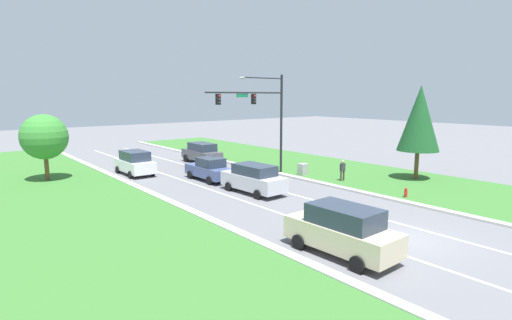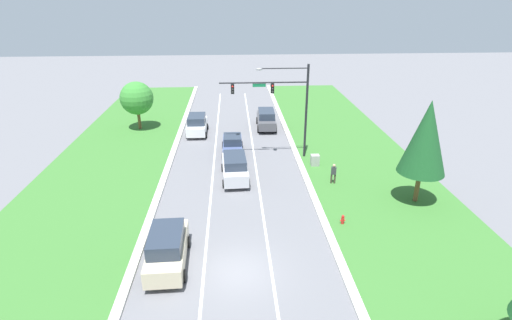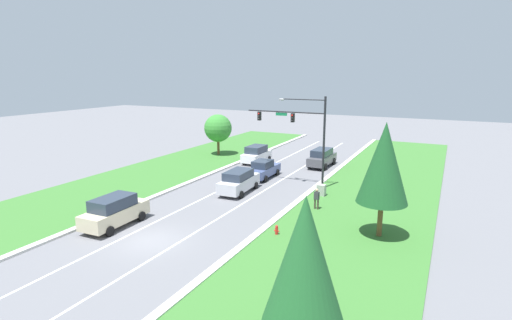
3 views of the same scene
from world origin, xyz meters
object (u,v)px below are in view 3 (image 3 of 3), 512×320
at_px(graphite_suv, 322,157).
at_px(pedestrian, 317,198).
at_px(champagne_suv, 115,211).
at_px(fire_hydrant, 277,230).
at_px(conifer_far_right_tree, 384,163).
at_px(utility_cabinet, 321,190).
at_px(slate_blue_sedan, 263,169).
at_px(oak_near_left_tree, 218,128).
at_px(conifer_near_right_tree, 304,261).
at_px(silver_suv, 239,181).
at_px(white_suv, 257,154).
at_px(traffic_signal_mast, 302,127).

xyz_separation_m(graphite_suv, pedestrian, (3.98, -14.18, -0.10)).
bearing_deg(graphite_suv, champagne_suv, -105.84).
relative_size(pedestrian, fire_hydrant, 2.41).
height_order(champagne_suv, conifer_far_right_tree, conifer_far_right_tree).
height_order(utility_cabinet, fire_hydrant, utility_cabinet).
bearing_deg(slate_blue_sedan, oak_near_left_tree, 142.13).
relative_size(champagne_suv, conifer_far_right_tree, 0.67).
relative_size(utility_cabinet, conifer_far_right_tree, 0.14).
relative_size(graphite_suv, conifer_far_right_tree, 0.69).
relative_size(champagne_suv, conifer_near_right_tree, 0.78).
bearing_deg(conifer_far_right_tree, conifer_near_right_tree, -92.24).
height_order(graphite_suv, silver_suv, graphite_suv).
distance_m(oak_near_left_tree, conifer_far_right_tree, 28.88).
bearing_deg(champagne_suv, white_suv, 88.63).
height_order(silver_suv, conifer_far_right_tree, conifer_far_right_tree).
relative_size(white_suv, fire_hydrant, 6.49).
height_order(champagne_suv, conifer_near_right_tree, conifer_near_right_tree).
height_order(silver_suv, conifer_near_right_tree, conifer_near_right_tree).
bearing_deg(slate_blue_sedan, fire_hydrant, -61.57).
distance_m(silver_suv, white_suv, 11.86).
bearing_deg(graphite_suv, utility_cabinet, -71.44).
distance_m(traffic_signal_mast, oak_near_left_tree, 16.97).
bearing_deg(champagne_suv, conifer_far_right_tree, 18.84).
bearing_deg(oak_near_left_tree, utility_cabinet, -32.93).
bearing_deg(traffic_signal_mast, pedestrian, -59.24).
bearing_deg(traffic_signal_mast, silver_suv, -135.20).
relative_size(slate_blue_sedan, silver_suv, 0.93).
distance_m(graphite_suv, fire_hydrant, 20.27).
bearing_deg(fire_hydrant, conifer_far_right_tree, 24.47).
bearing_deg(traffic_signal_mast, oak_near_left_tree, 148.19).
bearing_deg(silver_suv, utility_cabinet, 14.28).
bearing_deg(utility_cabinet, traffic_signal_mast, 141.45).
distance_m(slate_blue_sedan, champagne_suv, 16.46).
height_order(slate_blue_sedan, fire_hydrant, slate_blue_sedan).
height_order(slate_blue_sedan, champagne_suv, champagne_suv).
height_order(pedestrian, conifer_near_right_tree, conifer_near_right_tree).
height_order(traffic_signal_mast, slate_blue_sedan, traffic_signal_mast).
bearing_deg(conifer_far_right_tree, pedestrian, 149.01).
bearing_deg(pedestrian, slate_blue_sedan, -30.39).
distance_m(silver_suv, conifer_far_right_tree, 14.04).
xyz_separation_m(silver_suv, white_suv, (-3.82, 11.23, 0.01)).
bearing_deg(conifer_near_right_tree, conifer_far_right_tree, 87.76).
bearing_deg(white_suv, utility_cabinet, -40.83).
relative_size(slate_blue_sedan, conifer_near_right_tree, 0.73).
distance_m(champagne_suv, conifer_far_right_tree, 17.97).
xyz_separation_m(graphite_suv, white_suv, (-7.38, -1.49, -0.03)).
distance_m(pedestrian, conifer_near_right_tree, 17.04).
relative_size(traffic_signal_mast, conifer_near_right_tree, 1.30).
relative_size(graphite_suv, pedestrian, 3.00).
xyz_separation_m(slate_blue_sedan, oak_near_left_tree, (-9.96, 7.67, 2.55)).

